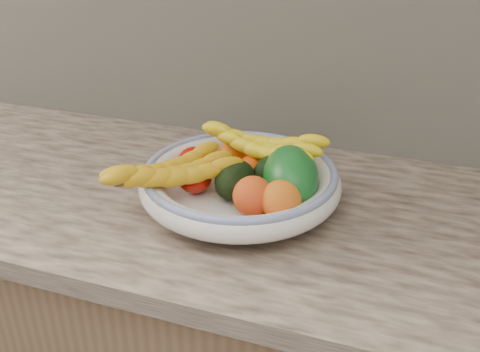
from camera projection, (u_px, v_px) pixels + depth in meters
name	position (u px, v px, depth m)	size (l,w,h in m)	color
fruit_bowl	(240.00, 181.00, 1.03)	(0.39, 0.39, 0.08)	white
clementine_back_left	(234.00, 153.00, 1.14)	(0.06, 0.06, 0.05)	orange
clementine_back_right	(267.00, 161.00, 1.10)	(0.05, 0.05, 0.05)	#FF6005
clementine_back_mid	(252.00, 168.00, 1.07)	(0.06, 0.06, 0.05)	#FF5105
tomato_left	(194.00, 162.00, 1.08)	(0.07, 0.07, 0.06)	#AE0600
tomato_near_left	(195.00, 178.00, 1.02)	(0.07, 0.07, 0.06)	#A70F05
avocado_center	(235.00, 180.00, 1.01)	(0.07, 0.10, 0.07)	black
avocado_right	(280.00, 171.00, 1.04)	(0.08, 0.11, 0.08)	black
green_mango	(290.00, 177.00, 0.99)	(0.10, 0.16, 0.11)	#0F5219
peach_front	(253.00, 196.00, 0.95)	(0.07, 0.07, 0.07)	orange
peach_right	(281.00, 200.00, 0.93)	(0.07, 0.07, 0.07)	orange
banana_bunch_back	(260.00, 149.00, 1.07)	(0.28, 0.11, 0.08)	yellow
banana_bunch_front	(171.00, 176.00, 0.98)	(0.28, 0.11, 0.08)	gold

